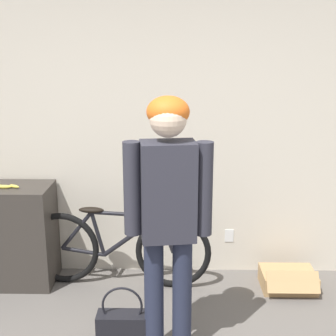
# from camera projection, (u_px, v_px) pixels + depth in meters

# --- Properties ---
(wall_back) EXTENTS (8.00, 0.07, 2.60)m
(wall_back) POSITION_uv_depth(u_px,v_px,m) (170.00, 134.00, 4.14)
(wall_back) COLOR beige
(wall_back) RESTS_ON ground_plane
(side_shelf) EXTENTS (0.83, 0.45, 0.89)m
(side_shelf) POSITION_uv_depth(u_px,v_px,m) (6.00, 235.00, 4.11)
(side_shelf) COLOR #38332D
(side_shelf) RESTS_ON ground_plane
(person) EXTENTS (0.57, 0.27, 1.77)m
(person) POSITION_uv_depth(u_px,v_px,m) (168.00, 203.00, 2.98)
(person) COLOR #23283D
(person) RESTS_ON ground_plane
(bicycle) EXTENTS (1.64, 0.46, 0.73)m
(bicycle) POSITION_uv_depth(u_px,v_px,m) (117.00, 248.00, 4.08)
(bicycle) COLOR black
(bicycle) RESTS_ON ground_plane
(banana) EXTENTS (0.27, 0.07, 0.03)m
(banana) POSITION_uv_depth(u_px,v_px,m) (4.00, 186.00, 3.94)
(banana) COLOR #EAD64C
(banana) RESTS_ON side_shelf
(handbag) EXTENTS (0.36, 0.15, 0.47)m
(handbag) POSITION_uv_depth(u_px,v_px,m) (123.00, 329.00, 3.27)
(handbag) COLOR black
(handbag) RESTS_ON ground_plane
(cardboard_box) EXTENTS (0.46, 0.40, 0.22)m
(cardboard_box) POSITION_uv_depth(u_px,v_px,m) (288.00, 280.00, 4.09)
(cardboard_box) COLOR tan
(cardboard_box) RESTS_ON ground_plane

